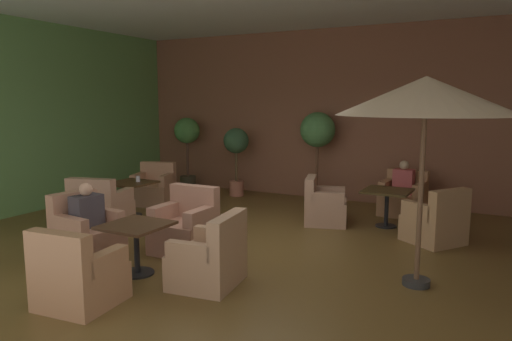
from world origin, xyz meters
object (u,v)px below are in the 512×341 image
object	(u,v)px
potted_tree_left_corner	(317,139)
armchair_front_right_north	(78,278)
patio_umbrella_tall_red	(426,97)
patron_blue_shirt	(87,209)
armchair_front_right_south	(185,228)
armchair_front_right_east	(210,260)
armchair_mid_center_north	(324,206)
iced_drink_cup	(138,179)
patron_by_window	(404,179)
armchair_front_left_east	(154,189)
cafe_table_front_left	(131,189)
armchair_front_left_north	(101,211)
armchair_front_right_west	(86,235)
potted_tree_mid_left	(236,149)
potted_tree_mid_right	(187,140)
cafe_table_front_right	(136,236)
cafe_table_mid_center	(387,197)
armchair_mid_center_east	(436,223)
armchair_mid_center_south	(403,198)

from	to	relation	value
potted_tree_left_corner	armchair_front_right_north	bearing A→B (deg)	-93.77
patio_umbrella_tall_red	patron_blue_shirt	size ratio (longest dim) A/B	4.00
armchair_front_right_south	patio_umbrella_tall_red	bearing A→B (deg)	4.10
armchair_front_right_east	armchair_mid_center_north	bearing A→B (deg)	85.87
armchair_front_right_north	iced_drink_cup	xyz separation A→B (m)	(-2.18, 3.41, 0.39)
patio_umbrella_tall_red	armchair_front_right_north	bearing A→B (deg)	-143.82
patron_by_window	armchair_front_left_east	bearing A→B (deg)	-163.43
cafe_table_front_left	armchair_front_left_north	distance (m)	1.09
armchair_front_right_west	iced_drink_cup	distance (m)	2.55
armchair_front_left_north	armchair_front_right_north	distance (m)	3.03
armchair_front_left_north	armchair_front_right_west	size ratio (longest dim) A/B	1.08
armchair_front_right_south	potted_tree_mid_left	xyz separation A→B (m)	(-1.38, 3.87, 0.74)
armchair_front_right_east	armchair_front_right_west	distance (m)	2.02
armchair_front_right_west	potted_tree_mid_right	distance (m)	5.23
armchair_front_right_north	potted_tree_mid_left	xyz separation A→B (m)	(-1.47, 5.89, 0.77)
armchair_mid_center_north	patio_umbrella_tall_red	bearing A→B (deg)	-48.74
cafe_table_front_left	patron_blue_shirt	bearing A→B (deg)	-61.04
cafe_table_front_right	armchair_front_right_north	bearing A→B (deg)	-84.66
cafe_table_front_left	armchair_front_right_south	world-z (taller)	armchair_front_right_south
armchair_front_right_north	patron_blue_shirt	distance (m)	1.59
armchair_front_right_south	armchair_front_right_east	bearing A→B (deg)	-41.41
cafe_table_mid_center	armchair_mid_center_north	world-z (taller)	armchair_mid_center_north
armchair_front_left_north	patio_umbrella_tall_red	world-z (taller)	patio_umbrella_tall_red
cafe_table_front_right	armchair_mid_center_east	distance (m)	4.43
armchair_front_right_north	armchair_front_right_west	bearing A→B (deg)	134.29
armchair_mid_center_south	cafe_table_front_left	bearing A→B (deg)	-151.07
armchair_mid_center_north	armchair_mid_center_south	bearing A→B (deg)	51.00
armchair_front_left_north	cafe_table_front_left	bearing A→B (deg)	104.32
potted_tree_mid_right	patron_by_window	xyz separation A→B (m)	(5.14, -0.20, -0.54)
armchair_mid_center_south	armchair_front_right_east	bearing A→B (deg)	-106.10
armchair_mid_center_north	patio_umbrella_tall_red	distance (m)	3.48
cafe_table_front_right	armchair_mid_center_east	xyz separation A→B (m)	(3.15, 3.11, -0.18)
patio_umbrella_tall_red	patron_by_window	world-z (taller)	patio_umbrella_tall_red
armchair_front_right_west	armchair_mid_center_south	xyz separation A→B (m)	(3.37, 4.69, -0.02)
armchair_front_right_east	armchair_front_right_south	xyz separation A→B (m)	(-1.00, 0.88, 0.03)
patron_by_window	iced_drink_cup	distance (m)	5.03
armchair_front_left_north	armchair_front_right_east	world-z (taller)	armchair_front_left_north
cafe_table_mid_center	potted_tree_left_corner	bearing A→B (deg)	142.96
armchair_front_left_north	armchair_mid_center_south	world-z (taller)	armchair_front_left_north
armchair_front_right_west	potted_tree_mid_right	size ratio (longest dim) A/B	0.52
armchair_front_left_north	patron_by_window	size ratio (longest dim) A/B	1.55
cafe_table_front_left	potted_tree_mid_left	bearing A→B (deg)	72.78
armchair_mid_center_east	patron_by_window	xyz separation A→B (m)	(-0.80, 1.65, 0.36)
cafe_table_front_left	armchair_front_right_west	size ratio (longest dim) A/B	0.86
cafe_table_front_left	iced_drink_cup	xyz separation A→B (m)	(0.09, 0.10, 0.18)
armchair_front_left_east	armchair_mid_center_north	size ratio (longest dim) A/B	1.05
armchair_front_right_south	patron_blue_shirt	world-z (taller)	patron_blue_shirt
cafe_table_mid_center	potted_tree_left_corner	world-z (taller)	potted_tree_left_corner
armchair_front_left_east	patron_blue_shirt	xyz separation A→B (m)	(1.52, -3.21, 0.39)
patio_umbrella_tall_red	potted_tree_mid_left	xyz separation A→B (m)	(-4.55, 3.64, -1.12)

